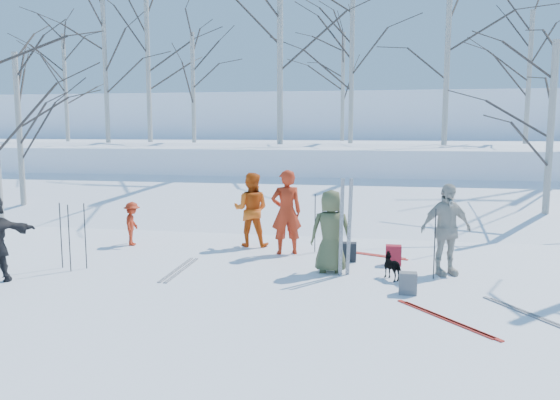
% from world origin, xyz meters
% --- Properties ---
extents(ground, '(120.00, 120.00, 0.00)m').
position_xyz_m(ground, '(0.00, 0.00, 0.00)').
color(ground, white).
rests_on(ground, ground).
extents(snow_ramp, '(70.00, 9.49, 4.12)m').
position_xyz_m(snow_ramp, '(0.00, 7.00, 0.15)').
color(snow_ramp, white).
rests_on(snow_ramp, ground).
extents(snow_plateau, '(70.00, 18.00, 2.20)m').
position_xyz_m(snow_plateau, '(0.00, 17.00, 1.00)').
color(snow_plateau, white).
rests_on(snow_plateau, ground).
extents(far_hill, '(90.00, 30.00, 6.00)m').
position_xyz_m(far_hill, '(0.00, 38.00, 2.00)').
color(far_hill, white).
rests_on(far_hill, ground).
extents(skier_olive_center, '(0.85, 0.60, 1.64)m').
position_xyz_m(skier_olive_center, '(1.17, 0.65, 0.82)').
color(skier_olive_center, '#495030').
rests_on(skier_olive_center, ground).
extents(skier_red_north, '(0.81, 0.67, 1.91)m').
position_xyz_m(skier_red_north, '(0.04, 2.05, 0.95)').
color(skier_red_north, '#AB2710').
rests_on(skier_red_north, ground).
extents(skier_redor_behind, '(0.88, 0.69, 1.78)m').
position_xyz_m(skier_redor_behind, '(-0.93, 2.72, 0.89)').
color(skier_redor_behind, '#D65210').
rests_on(skier_redor_behind, ground).
extents(skier_red_seated, '(0.54, 0.75, 1.06)m').
position_xyz_m(skier_red_seated, '(-3.78, 2.27, 0.53)').
color(skier_red_seated, '#AB2710').
rests_on(skier_red_seated, ground).
extents(skier_cream_east, '(1.13, 0.82, 1.78)m').
position_xyz_m(skier_cream_east, '(3.37, 0.88, 0.89)').
color(skier_cream_east, beige).
rests_on(skier_cream_east, ground).
extents(dog, '(0.56, 0.63, 0.49)m').
position_xyz_m(dog, '(2.39, 0.35, 0.25)').
color(dog, black).
rests_on(dog, ground).
extents(upright_ski_left, '(0.11, 0.17, 1.90)m').
position_xyz_m(upright_ski_left, '(1.39, 0.38, 0.95)').
color(upright_ski_left, silver).
rests_on(upright_ski_left, ground).
extents(upright_ski_right, '(0.13, 0.23, 1.89)m').
position_xyz_m(upright_ski_right, '(1.54, 0.43, 0.95)').
color(upright_ski_right, silver).
rests_on(upright_ski_right, ground).
extents(ski_pair_a, '(1.93, 2.08, 0.02)m').
position_xyz_m(ski_pair_a, '(4.43, -1.35, 0.01)').
color(ski_pair_a, silver).
rests_on(ski_pair_a, ground).
extents(ski_pair_b, '(0.29, 1.91, 0.02)m').
position_xyz_m(ski_pair_b, '(-1.82, 0.25, 0.01)').
color(ski_pair_b, silver).
rests_on(ski_pair_b, ground).
extents(ski_pair_c, '(2.07, 2.10, 0.02)m').
position_xyz_m(ski_pair_c, '(3.11, -1.73, 0.01)').
color(ski_pair_c, red).
rests_on(ski_pair_c, ground).
extents(ski_pair_d, '(1.51, 2.04, 0.02)m').
position_xyz_m(ski_pair_d, '(1.83, 2.31, 0.01)').
color(ski_pair_d, red).
rests_on(ski_pair_d, ground).
extents(ski_pole_a, '(0.02, 0.02, 1.34)m').
position_xyz_m(ski_pole_a, '(-3.72, 0.03, 0.67)').
color(ski_pole_a, black).
rests_on(ski_pole_a, ground).
extents(ski_pole_b, '(0.02, 0.02, 1.34)m').
position_xyz_m(ski_pole_b, '(0.66, 2.34, 0.67)').
color(ski_pole_b, black).
rests_on(ski_pole_b, ground).
extents(ski_pole_c, '(0.02, 0.02, 1.34)m').
position_xyz_m(ski_pole_c, '(-4.23, -0.01, 0.67)').
color(ski_pole_c, black).
rests_on(ski_pole_c, ground).
extents(ski_pole_d, '(0.02, 0.02, 1.34)m').
position_xyz_m(ski_pole_d, '(3.13, 0.51, 0.67)').
color(ski_pole_d, black).
rests_on(ski_pole_d, ground).
extents(ski_pole_e, '(0.02, 0.02, 1.34)m').
position_xyz_m(ski_pole_e, '(-3.92, -0.23, 0.67)').
color(ski_pole_e, black).
rests_on(ski_pole_e, ground).
extents(ski_pole_f, '(0.02, 0.02, 1.34)m').
position_xyz_m(ski_pole_f, '(1.02, 2.60, 0.67)').
color(ski_pole_f, black).
rests_on(ski_pole_f, ground).
extents(backpack_red, '(0.32, 0.22, 0.42)m').
position_xyz_m(backpack_red, '(2.41, 1.43, 0.21)').
color(backpack_red, maroon).
rests_on(backpack_red, ground).
extents(backpack_grey, '(0.30, 0.20, 0.38)m').
position_xyz_m(backpack_grey, '(2.61, -0.55, 0.19)').
color(backpack_grey, '#55575C').
rests_on(backpack_grey, ground).
extents(backpack_dark, '(0.34, 0.24, 0.40)m').
position_xyz_m(backpack_dark, '(1.46, 1.61, 0.20)').
color(backpack_dark, black).
rests_on(backpack_dark, ground).
extents(birch_plateau_b, '(4.69, 4.69, 5.84)m').
position_xyz_m(birch_plateau_b, '(-9.24, 11.58, 5.12)').
color(birch_plateau_b, silver).
rests_on(birch_plateau_b, snow_plateau).
extents(birch_plateau_d, '(6.10, 6.10, 7.85)m').
position_xyz_m(birch_plateau_d, '(-1.70, 10.71, 6.13)').
color(birch_plateau_d, silver).
rests_on(birch_plateau_d, snow_plateau).
extents(birch_plateau_e, '(4.17, 4.17, 5.11)m').
position_xyz_m(birch_plateau_e, '(7.68, 13.07, 4.75)').
color(birch_plateau_e, silver).
rests_on(birch_plateau_e, snow_plateau).
extents(birch_plateau_f, '(5.10, 5.10, 6.43)m').
position_xyz_m(birch_plateau_f, '(-7.92, 12.87, 5.41)').
color(birch_plateau_f, silver).
rests_on(birch_plateau_f, snow_plateau).
extents(birch_plateau_g, '(4.14, 4.14, 5.05)m').
position_xyz_m(birch_plateau_g, '(0.26, 16.51, 4.73)').
color(birch_plateau_g, silver).
rests_on(birch_plateau_g, snow_plateau).
extents(birch_plateau_h, '(5.29, 5.29, 6.71)m').
position_xyz_m(birch_plateau_h, '(4.38, 11.05, 5.55)').
color(birch_plateau_h, silver).
rests_on(birch_plateau_h, snow_plateau).
extents(birch_plateau_i, '(3.98, 3.98, 4.83)m').
position_xyz_m(birch_plateau_i, '(-12.15, 13.29, 4.62)').
color(birch_plateau_i, silver).
rests_on(birch_plateau_i, snow_plateau).
extents(birch_plateau_j, '(3.79, 3.79, 4.56)m').
position_xyz_m(birch_plateau_j, '(-5.73, 12.41, 4.48)').
color(birch_plateau_j, silver).
rests_on(birch_plateau_j, snow_plateau).
extents(birch_plateau_k, '(4.81, 4.81, 6.01)m').
position_xyz_m(birch_plateau_k, '(0.88, 12.52, 5.21)').
color(birch_plateau_k, silver).
rests_on(birch_plateau_k, snow_plateau).
extents(birch_edge_d, '(4.19, 4.19, 5.13)m').
position_xyz_m(birch_edge_d, '(-9.00, 5.48, 2.57)').
color(birch_edge_d, silver).
rests_on(birch_edge_d, ground).
extents(birch_edge_e, '(4.18, 4.18, 5.12)m').
position_xyz_m(birch_edge_e, '(6.54, 5.85, 2.56)').
color(birch_edge_e, silver).
rests_on(birch_edge_e, ground).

